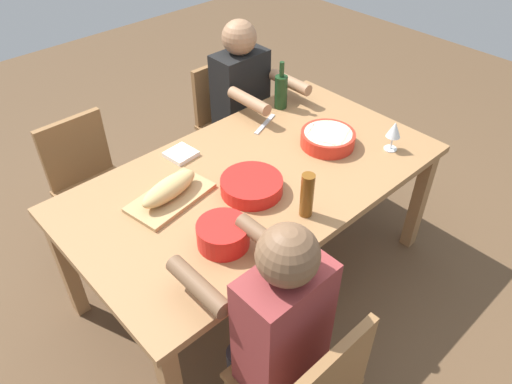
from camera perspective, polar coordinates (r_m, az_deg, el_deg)
The scene contains 17 objects.
ground_plane at distance 2.92m, azimuth 0.00°, elevation -9.55°, with size 8.00×8.00×0.00m, color brown.
dining_table at distance 2.45m, azimuth 0.00°, elevation 0.65°, with size 1.89×1.05×0.74m.
chair_near_left at distance 3.36m, azimuth -3.37°, elevation 8.72°, with size 0.40×0.40×0.85m.
diner_near_left at distance 3.13m, azimuth -1.32°, elevation 10.83°, with size 0.41×0.53×1.20m.
diner_far_right at distance 1.85m, azimuth 2.27°, elevation -15.14°, with size 0.41×0.53×1.20m.
chair_near_right at distance 2.94m, azimuth -19.01°, elevation 1.15°, with size 0.40×0.40×0.85m.
serving_bowl_salad at distance 2.28m, azimuth -0.53°, elevation 0.87°, with size 0.30×0.30×0.07m.
serving_bowl_greens at distance 2.01m, azimuth -3.92°, elevation -4.87°, with size 0.22×0.22×0.11m.
serving_bowl_pasta at distance 2.62m, azimuth 8.47°, elevation 6.33°, with size 0.29×0.29×0.08m.
cutting_board at distance 2.29m, azimuth -10.06°, elevation -0.64°, with size 0.40×0.22×0.02m, color tan.
bread_loaf at distance 2.25m, azimuth -10.22°, elevation 0.42°, with size 0.32×0.11×0.09m, color tan.
wine_bottle at distance 2.92m, azimuth 2.98°, elevation 11.84°, with size 0.08×0.08×0.29m.
beer_bottle at distance 2.12m, azimuth 6.04°, elevation -0.38°, with size 0.06×0.06×0.22m, color brown.
wine_glass at distance 2.62m, azimuth 15.99°, elevation 6.97°, with size 0.08×0.08×0.17m.
fork_far_right at distance 1.90m, azimuth -7.22°, elevation -11.18°, with size 0.02×0.17×0.01m, color silver.
carving_knife at distance 2.79m, azimuth 1.05°, elevation 8.03°, with size 0.23×0.02×0.01m, color silver.
napkin_stack at distance 2.56m, azimuth -8.85°, elevation 4.46°, with size 0.14×0.14×0.02m, color white.
Camera 1 is at (1.29, 1.40, 2.21)m, focal length 33.87 mm.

